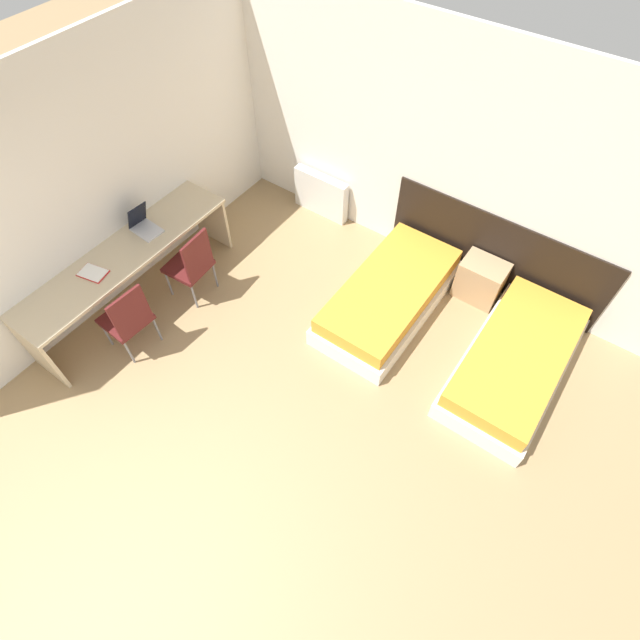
% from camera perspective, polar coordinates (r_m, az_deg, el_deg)
% --- Properties ---
extents(ground_plane, '(20.00, 20.00, 0.00)m').
position_cam_1_polar(ground_plane, '(4.80, -17.86, -22.78)').
color(ground_plane, '#9E7F56').
extents(wall_back, '(5.77, 0.05, 2.70)m').
position_cam_1_polar(wall_back, '(5.62, 12.16, 18.10)').
color(wall_back, white).
rests_on(wall_back, ground_plane).
extents(wall_left, '(0.05, 5.26, 2.70)m').
position_cam_1_polar(wall_left, '(5.62, -22.62, 15.04)').
color(wall_left, white).
rests_on(wall_left, ground_plane).
extents(headboard_panel, '(2.49, 0.03, 0.98)m').
position_cam_1_polar(headboard_panel, '(5.91, 19.26, 7.13)').
color(headboard_panel, black).
rests_on(headboard_panel, ground_plane).
extents(bed_near_window, '(0.91, 1.88, 0.41)m').
position_cam_1_polar(bed_near_window, '(5.61, 7.89, 2.70)').
color(bed_near_window, silver).
rests_on(bed_near_window, ground_plane).
extents(bed_near_door, '(0.91, 1.88, 0.41)m').
position_cam_1_polar(bed_near_door, '(5.43, 21.37, -4.44)').
color(bed_near_door, silver).
rests_on(bed_near_door, ground_plane).
extents(nightstand, '(0.49, 0.36, 0.51)m').
position_cam_1_polar(nightstand, '(5.93, 17.86, 4.38)').
color(nightstand, tan).
rests_on(nightstand, ground_plane).
extents(radiator, '(0.77, 0.12, 0.58)m').
position_cam_1_polar(radiator, '(6.66, 0.12, 14.14)').
color(radiator, silver).
rests_on(radiator, ground_plane).
extents(desk, '(0.60, 2.50, 0.76)m').
position_cam_1_polar(desk, '(5.71, -21.18, 6.13)').
color(desk, '#C6B28E').
rests_on(desk, ground_plane).
extents(chair_near_laptop, '(0.46, 0.46, 0.93)m').
position_cam_1_polar(chair_near_laptop, '(5.66, -14.46, 6.29)').
color(chair_near_laptop, '#511919').
rests_on(chair_near_laptop, ground_plane).
extents(chair_near_notebook, '(0.46, 0.46, 0.93)m').
position_cam_1_polar(chair_near_notebook, '(5.36, -21.13, 0.27)').
color(chair_near_notebook, '#511919').
rests_on(chair_near_notebook, ground_plane).
extents(laptop, '(0.33, 0.25, 0.31)m').
position_cam_1_polar(laptop, '(5.75, -19.51, 10.20)').
color(laptop, silver).
rests_on(laptop, desk).
extents(open_notebook, '(0.31, 0.24, 0.02)m').
position_cam_1_polar(open_notebook, '(5.51, -24.52, 4.92)').
color(open_notebook, '#B21E1E').
rests_on(open_notebook, desk).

